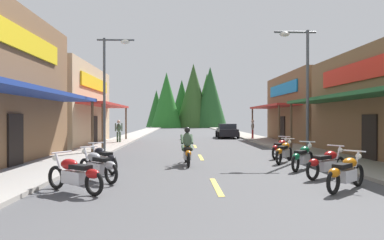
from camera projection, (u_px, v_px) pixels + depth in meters
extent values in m
cube|color=#4C4C4F|center=(192.00, 141.00, 28.77)|extent=(9.63, 84.38, 0.10)
cube|color=#9E9991|center=(122.00, 140.00, 28.55)|extent=(2.52, 84.38, 0.12)
cube|color=gray|center=(260.00, 139.00, 28.99)|extent=(2.52, 84.38, 0.12)
cube|color=#E0C64C|center=(216.00, 187.00, 9.17)|extent=(0.16, 2.40, 0.01)
cube|color=#E0C64C|center=(201.00, 157.00, 16.08)|extent=(0.16, 2.40, 0.01)
cube|color=#E0C64C|center=(195.00, 146.00, 22.34)|extent=(0.16, 2.40, 0.01)
cube|color=#E0C64C|center=(192.00, 140.00, 28.54)|extent=(0.16, 2.40, 0.01)
cube|color=#E0C64C|center=(190.00, 137.00, 34.47)|extent=(0.16, 2.40, 0.01)
cube|color=#E0C64C|center=(188.00, 134.00, 39.80)|extent=(0.16, 2.40, 0.01)
cube|color=#E0C64C|center=(187.00, 132.00, 45.69)|extent=(0.16, 2.40, 0.01)
cube|color=#E0C64C|center=(187.00, 130.00, 52.16)|extent=(0.16, 2.40, 0.01)
cube|color=#E0C64C|center=(186.00, 129.00, 57.64)|extent=(0.16, 2.40, 0.01)
cube|color=navy|center=(38.00, 93.00, 12.48)|extent=(1.80, 10.48, 0.16)
cylinder|color=brown|center=(92.00, 128.00, 17.55)|extent=(0.14, 0.14, 2.82)
cube|color=yellow|center=(16.00, 36.00, 12.44)|extent=(0.10, 8.15, 0.90)
cube|color=black|center=(16.00, 141.00, 12.46)|extent=(0.08, 1.10, 2.10)
cube|color=tan|center=(34.00, 105.00, 23.95)|extent=(8.80, 9.96, 5.76)
cube|color=#B72D28|center=(107.00, 105.00, 24.14)|extent=(1.80, 8.97, 0.16)
cylinder|color=brown|center=(103.00, 127.00, 19.89)|extent=(0.14, 0.14, 2.82)
cylinder|color=brown|center=(126.00, 124.00, 28.46)|extent=(0.14, 0.14, 2.82)
cube|color=yellow|center=(95.00, 84.00, 24.10)|extent=(0.10, 6.98, 0.90)
cube|color=black|center=(95.00, 130.00, 24.12)|extent=(0.08, 1.10, 2.10)
cube|color=#236033|center=(350.00, 96.00, 14.31)|extent=(1.80, 11.57, 0.16)
cylinder|color=brown|center=(291.00, 127.00, 19.87)|extent=(0.14, 0.14, 2.82)
cube|color=red|center=(369.00, 69.00, 14.33)|extent=(0.10, 9.00, 0.90)
cube|color=black|center=(369.00, 138.00, 14.35)|extent=(0.08, 1.10, 2.10)
cube|color=brown|center=(331.00, 108.00, 26.63)|extent=(7.89, 9.54, 5.50)
cube|color=#B72D28|center=(272.00, 106.00, 26.45)|extent=(1.80, 8.59, 0.16)
cylinder|color=brown|center=(279.00, 126.00, 22.34)|extent=(0.14, 0.14, 2.82)
cylinder|color=brown|center=(252.00, 124.00, 30.52)|extent=(0.14, 0.14, 2.82)
cube|color=#197FCC|center=(282.00, 89.00, 26.47)|extent=(0.10, 6.68, 0.90)
cube|color=black|center=(283.00, 129.00, 26.49)|extent=(0.08, 1.10, 2.10)
cylinder|color=#474C51|center=(104.00, 96.00, 18.07)|extent=(0.14, 0.14, 6.37)
cylinder|color=#474C51|center=(116.00, 40.00, 18.08)|extent=(2.05, 0.10, 0.10)
ellipsoid|color=silver|center=(125.00, 42.00, 18.10)|extent=(0.50, 0.30, 0.24)
cylinder|color=#474C51|center=(308.00, 94.00, 15.97)|extent=(0.14, 0.14, 6.24)
cylinder|color=#474C51|center=(295.00, 32.00, 15.93)|extent=(2.05, 0.10, 0.10)
ellipsoid|color=silver|center=(284.00, 34.00, 15.91)|extent=(0.50, 0.30, 0.24)
torus|color=black|center=(358.00, 175.00, 9.20)|extent=(0.56, 0.48, 0.64)
torus|color=black|center=(333.00, 182.00, 8.21)|extent=(0.56, 0.48, 0.64)
cube|color=silver|center=(346.00, 175.00, 8.71)|extent=(0.72, 0.66, 0.32)
ellipsoid|color=#BF660C|center=(350.00, 163.00, 8.84)|extent=(0.64, 0.60, 0.28)
cube|color=black|center=(342.00, 166.00, 8.54)|extent=(0.64, 0.60, 0.12)
ellipsoid|color=#BF660C|center=(334.00, 173.00, 8.24)|extent=(0.49, 0.46, 0.24)
cylinder|color=silver|center=(356.00, 164.00, 9.11)|extent=(0.33, 0.28, 0.71)
cylinder|color=silver|center=(354.00, 151.00, 9.03)|extent=(0.41, 0.49, 0.04)
sphere|color=white|center=(359.00, 156.00, 9.22)|extent=(0.16, 0.16, 0.16)
torus|color=black|center=(340.00, 166.00, 10.97)|extent=(0.59, 0.43, 0.64)
torus|color=black|center=(313.00, 170.00, 10.10)|extent=(0.59, 0.43, 0.64)
cube|color=silver|center=(327.00, 166.00, 10.53)|extent=(0.74, 0.62, 0.32)
ellipsoid|color=#A51414|center=(330.00, 155.00, 10.65)|extent=(0.64, 0.57, 0.28)
cube|color=black|center=(322.00, 157.00, 10.39)|extent=(0.66, 0.56, 0.12)
ellipsoid|color=#A51414|center=(314.00, 163.00, 10.13)|extent=(0.50, 0.44, 0.24)
cylinder|color=silver|center=(338.00, 157.00, 10.89)|extent=(0.34, 0.25, 0.71)
cylinder|color=silver|center=(336.00, 146.00, 10.82)|extent=(0.36, 0.52, 0.04)
sphere|color=white|center=(340.00, 150.00, 10.98)|extent=(0.16, 0.16, 0.16)
torus|color=black|center=(309.00, 159.00, 12.84)|extent=(0.49, 0.55, 0.64)
torus|color=black|center=(296.00, 163.00, 11.66)|extent=(0.49, 0.55, 0.64)
cube|color=silver|center=(303.00, 159.00, 12.25)|extent=(0.67, 0.72, 0.32)
ellipsoid|color=#0C5933|center=(305.00, 150.00, 12.40)|extent=(0.61, 0.63, 0.28)
cube|color=black|center=(300.00, 152.00, 12.05)|extent=(0.60, 0.64, 0.12)
ellipsoid|color=#0C5933|center=(296.00, 157.00, 11.70)|extent=(0.47, 0.49, 0.24)
cylinder|color=silver|center=(308.00, 151.00, 12.74)|extent=(0.29, 0.32, 0.71)
cylinder|color=silver|center=(307.00, 142.00, 12.64)|extent=(0.48, 0.42, 0.04)
sphere|color=white|center=(310.00, 146.00, 12.86)|extent=(0.16, 0.16, 0.16)
torus|color=black|center=(289.00, 154.00, 14.82)|extent=(0.45, 0.58, 0.64)
torus|color=black|center=(279.00, 157.00, 13.56)|extent=(0.45, 0.58, 0.64)
cube|color=silver|center=(284.00, 153.00, 14.19)|extent=(0.63, 0.73, 0.32)
ellipsoid|color=#BF660C|center=(286.00, 146.00, 14.35)|extent=(0.58, 0.64, 0.28)
cube|color=black|center=(282.00, 147.00, 13.98)|extent=(0.57, 0.65, 0.12)
ellipsoid|color=#BF660C|center=(279.00, 151.00, 13.60)|extent=(0.45, 0.50, 0.24)
cylinder|color=silver|center=(288.00, 147.00, 14.71)|extent=(0.26, 0.34, 0.71)
cylinder|color=silver|center=(288.00, 139.00, 14.61)|extent=(0.51, 0.38, 0.04)
sphere|color=white|center=(290.00, 142.00, 14.84)|extent=(0.16, 0.16, 0.16)
torus|color=black|center=(286.00, 150.00, 16.47)|extent=(0.47, 0.57, 0.64)
torus|color=black|center=(275.00, 153.00, 15.24)|extent=(0.47, 0.57, 0.64)
cube|color=silver|center=(281.00, 150.00, 15.86)|extent=(0.65, 0.73, 0.32)
ellipsoid|color=#A51414|center=(282.00, 143.00, 16.02)|extent=(0.59, 0.64, 0.28)
cube|color=black|center=(279.00, 144.00, 15.65)|extent=(0.59, 0.65, 0.12)
ellipsoid|color=#A51414|center=(275.00, 148.00, 15.28)|extent=(0.46, 0.50, 0.24)
cylinder|color=silver|center=(285.00, 144.00, 16.36)|extent=(0.27, 0.33, 0.71)
cylinder|color=silver|center=(284.00, 137.00, 16.26)|extent=(0.50, 0.39, 0.04)
sphere|color=white|center=(286.00, 140.00, 16.49)|extent=(0.16, 0.16, 0.16)
torus|color=black|center=(56.00, 177.00, 8.85)|extent=(0.59, 0.44, 0.64)
torus|color=black|center=(94.00, 183.00, 8.05)|extent=(0.59, 0.44, 0.64)
cube|color=silver|center=(74.00, 177.00, 8.45)|extent=(0.74, 0.63, 0.32)
ellipsoid|color=#A51414|center=(69.00, 164.00, 8.56)|extent=(0.64, 0.58, 0.28)
cube|color=black|center=(81.00, 167.00, 8.32)|extent=(0.65, 0.57, 0.12)
ellipsoid|color=#A51414|center=(93.00, 174.00, 8.08)|extent=(0.50, 0.45, 0.24)
cylinder|color=silver|center=(59.00, 166.00, 8.78)|extent=(0.34, 0.26, 0.71)
cylinder|color=silver|center=(62.00, 152.00, 8.72)|extent=(0.37, 0.52, 0.04)
sphere|color=white|center=(55.00, 158.00, 8.87)|extent=(0.16, 0.16, 0.16)
torus|color=black|center=(85.00, 168.00, 10.53)|extent=(0.52, 0.52, 0.64)
torus|color=black|center=(111.00, 173.00, 9.51)|extent=(0.52, 0.52, 0.64)
cube|color=silver|center=(97.00, 168.00, 10.02)|extent=(0.69, 0.69, 0.32)
ellipsoid|color=#99999E|center=(94.00, 157.00, 10.16)|extent=(0.62, 0.62, 0.28)
cube|color=black|center=(102.00, 160.00, 9.85)|extent=(0.62, 0.62, 0.12)
ellipsoid|color=#99999E|center=(110.00, 165.00, 9.54)|extent=(0.48, 0.48, 0.24)
cylinder|color=silver|center=(87.00, 158.00, 10.44)|extent=(0.31, 0.30, 0.71)
cylinder|color=silver|center=(89.00, 147.00, 10.36)|extent=(0.45, 0.45, 0.04)
sphere|color=white|center=(84.00, 152.00, 10.55)|extent=(0.16, 0.16, 0.16)
torus|color=black|center=(93.00, 161.00, 12.25)|extent=(0.48, 0.56, 0.64)
torus|color=black|center=(112.00, 165.00, 11.13)|extent=(0.48, 0.56, 0.64)
cube|color=silver|center=(102.00, 161.00, 11.69)|extent=(0.66, 0.72, 0.32)
ellipsoid|color=black|center=(100.00, 152.00, 11.84)|extent=(0.60, 0.64, 0.28)
cube|color=black|center=(105.00, 154.00, 11.50)|extent=(0.60, 0.64, 0.12)
ellipsoid|color=black|center=(112.00, 159.00, 11.16)|extent=(0.46, 0.49, 0.24)
cylinder|color=silver|center=(95.00, 153.00, 12.15)|extent=(0.28, 0.33, 0.71)
cylinder|color=silver|center=(96.00, 143.00, 12.06)|extent=(0.49, 0.41, 0.04)
sphere|color=white|center=(93.00, 147.00, 12.27)|extent=(0.16, 0.16, 0.16)
torus|color=black|center=(186.00, 155.00, 14.27)|extent=(0.13, 0.64, 0.64)
torus|color=black|center=(188.00, 159.00, 12.77)|extent=(0.13, 0.64, 0.64)
cube|color=silver|center=(187.00, 155.00, 13.52)|extent=(0.31, 0.71, 0.32)
ellipsoid|color=#BF660C|center=(187.00, 147.00, 13.72)|extent=(0.35, 0.57, 0.28)
cube|color=black|center=(187.00, 149.00, 13.27)|extent=(0.31, 0.61, 0.12)
ellipsoid|color=#BF660C|center=(188.00, 153.00, 12.82)|extent=(0.26, 0.45, 0.24)
cylinder|color=silver|center=(186.00, 148.00, 14.14)|extent=(0.08, 0.37, 0.71)
cylinder|color=silver|center=(186.00, 139.00, 14.01)|extent=(0.60, 0.07, 0.04)
sphere|color=white|center=(186.00, 143.00, 14.29)|extent=(0.16, 0.16, 0.16)
ellipsoid|color=#3F593F|center=(187.00, 140.00, 13.37)|extent=(0.40, 0.40, 0.64)
sphere|color=black|center=(187.00, 130.00, 13.41)|extent=(0.24, 0.24, 0.24)
cylinder|color=#3F593F|center=(183.00, 148.00, 13.52)|extent=(0.16, 0.43, 0.24)
cylinder|color=#3F593F|center=(182.00, 139.00, 13.65)|extent=(0.12, 0.51, 0.40)
cylinder|color=#3F593F|center=(191.00, 148.00, 13.55)|extent=(0.16, 0.43, 0.24)
cylinder|color=#3F593F|center=(192.00, 139.00, 13.68)|extent=(0.12, 0.51, 0.40)
cylinder|color=maroon|center=(253.00, 135.00, 29.22)|extent=(0.14, 0.14, 0.90)
cylinder|color=maroon|center=(252.00, 135.00, 29.40)|extent=(0.14, 0.14, 0.90)
ellipsoid|color=#726659|center=(253.00, 126.00, 29.31)|extent=(0.28, 0.37, 0.64)
cylinder|color=#726659|center=(253.00, 126.00, 29.07)|extent=(0.09, 0.09, 0.60)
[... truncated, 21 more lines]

